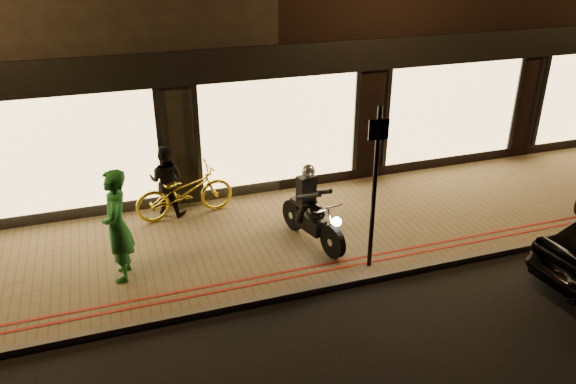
% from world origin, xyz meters
% --- Properties ---
extents(ground, '(90.00, 90.00, 0.00)m').
position_xyz_m(ground, '(0.00, 0.00, 0.00)').
color(ground, black).
rests_on(ground, ground).
extents(sidewalk, '(50.00, 4.00, 0.12)m').
position_xyz_m(sidewalk, '(0.00, 2.00, 0.06)').
color(sidewalk, '#756448').
rests_on(sidewalk, ground).
extents(kerb_stone, '(50.00, 0.14, 0.12)m').
position_xyz_m(kerb_stone, '(0.00, 0.05, 0.06)').
color(kerb_stone, '#59544C').
rests_on(kerb_stone, ground).
extents(red_kerb_lines, '(50.00, 0.26, 0.01)m').
position_xyz_m(red_kerb_lines, '(0.00, 0.55, 0.12)').
color(red_kerb_lines, maroon).
rests_on(red_kerb_lines, sidewalk).
extents(motorcycle, '(0.72, 1.91, 1.59)m').
position_xyz_m(motorcycle, '(-0.16, 1.53, 0.73)').
color(motorcycle, black).
rests_on(motorcycle, sidewalk).
extents(sign_post, '(0.35, 0.09, 3.00)m').
position_xyz_m(sign_post, '(0.53, 0.37, 1.80)').
color(sign_post, black).
rests_on(sign_post, sidewalk).
extents(bicycle_gold, '(2.17, 0.98, 1.10)m').
position_xyz_m(bicycle_gold, '(-2.29, 3.44, 0.67)').
color(bicycle_gold, yellow).
rests_on(bicycle_gold, sidewalk).
extents(person_green, '(0.58, 0.80, 2.03)m').
position_xyz_m(person_green, '(-3.72, 1.44, 1.13)').
color(person_green, '#1D6D2C').
rests_on(person_green, sidewalk).
extents(person_dark, '(0.94, 0.87, 1.54)m').
position_xyz_m(person_dark, '(-2.62, 3.64, 0.89)').
color(person_dark, black).
rests_on(person_dark, sidewalk).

